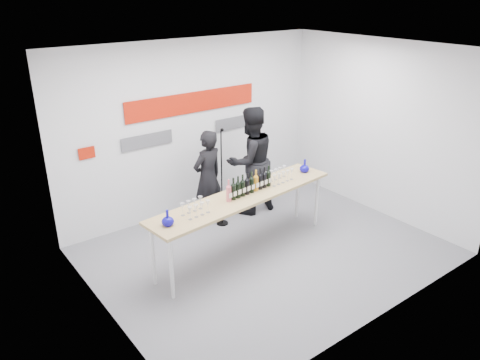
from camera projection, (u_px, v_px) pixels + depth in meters
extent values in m
plane|color=slate|center=(266.00, 251.00, 7.17)|extent=(5.00, 5.00, 0.00)
cube|color=silver|center=(193.00, 128.00, 8.06)|extent=(5.00, 0.04, 3.00)
cube|color=#B31A07|center=(193.00, 102.00, 7.86)|extent=(2.50, 0.02, 0.35)
cube|color=#59595E|center=(147.00, 141.00, 7.55)|extent=(0.90, 0.02, 0.22)
cube|color=#59595E|center=(236.00, 122.00, 8.56)|extent=(0.90, 0.02, 0.22)
cube|color=#B31A07|center=(87.00, 153.00, 7.00)|extent=(0.25, 0.02, 0.18)
cube|color=tan|center=(244.00, 196.00, 6.82)|extent=(3.21, 0.95, 0.04)
cylinder|color=silver|center=(171.00, 268.00, 5.93)|extent=(0.05, 0.05, 0.91)
cylinder|color=silver|center=(317.00, 201.00, 7.79)|extent=(0.05, 0.05, 0.91)
cylinder|color=silver|center=(153.00, 255.00, 6.22)|extent=(0.05, 0.05, 0.91)
cylinder|color=silver|center=(297.00, 193.00, 8.08)|extent=(0.05, 0.05, 0.91)
imported|color=black|center=(208.00, 178.00, 7.77)|extent=(0.65, 0.49, 1.63)
imported|color=black|center=(250.00, 161.00, 8.11)|extent=(0.96, 0.76, 1.91)
cylinder|color=black|center=(222.00, 223.00, 8.00)|extent=(0.20, 0.20, 0.02)
cylinder|color=black|center=(222.00, 179.00, 7.68)|extent=(0.02, 0.02, 1.65)
sphere|color=black|center=(222.00, 130.00, 7.33)|extent=(0.06, 0.06, 0.06)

